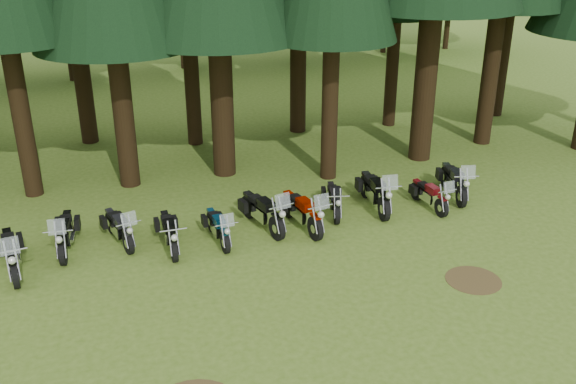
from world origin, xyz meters
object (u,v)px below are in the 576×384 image
(motorcycle_3, at_px, (169,233))
(motorcycle_10, at_px, (454,182))
(motorcycle_1, at_px, (65,234))
(motorcycle_6, at_px, (302,212))
(motorcycle_2, at_px, (119,228))
(motorcycle_7, at_px, (334,200))
(motorcycle_9, at_px, (429,196))
(motorcycle_8, at_px, (375,193))
(motorcycle_5, at_px, (263,213))
(motorcycle_0, at_px, (11,255))
(motorcycle_4, at_px, (218,228))

(motorcycle_3, bearing_deg, motorcycle_10, 3.73)
(motorcycle_1, xyz_separation_m, motorcycle_6, (6.55, -0.65, 0.02))
(motorcycle_2, relative_size, motorcycle_10, 0.89)
(motorcycle_1, relative_size, motorcycle_2, 1.09)
(motorcycle_7, distance_m, motorcycle_10, 4.16)
(motorcycle_10, bearing_deg, motorcycle_9, -141.58)
(motorcycle_2, height_order, motorcycle_3, motorcycle_2)
(motorcycle_6, xyz_separation_m, motorcycle_9, (4.22, 0.13, -0.09))
(motorcycle_1, bearing_deg, motorcycle_8, 5.03)
(motorcycle_3, relative_size, motorcycle_7, 1.07)
(motorcycle_3, bearing_deg, motorcycle_9, 0.42)
(motorcycle_5, relative_size, motorcycle_10, 1.01)
(motorcycle_2, height_order, motorcycle_5, motorcycle_5)
(motorcycle_5, xyz_separation_m, motorcycle_6, (1.09, -0.32, -0.00))
(motorcycle_9, bearing_deg, motorcycle_5, 173.05)
(motorcycle_2, bearing_deg, motorcycle_7, -14.65)
(motorcycle_1, bearing_deg, motorcycle_10, 5.48)
(motorcycle_0, distance_m, motorcycle_1, 1.53)
(motorcycle_0, height_order, motorcycle_7, motorcycle_0)
(motorcycle_4, bearing_deg, motorcycle_7, 7.11)
(motorcycle_0, distance_m, motorcycle_4, 5.36)
(motorcycle_1, bearing_deg, motorcycle_9, 2.51)
(motorcycle_1, relative_size, motorcycle_4, 1.14)
(motorcycle_5, height_order, motorcycle_6, motorcycle_5)
(motorcycle_3, relative_size, motorcycle_8, 0.85)
(motorcycle_4, relative_size, motorcycle_9, 1.01)
(motorcycle_3, relative_size, motorcycle_4, 1.06)
(motorcycle_1, bearing_deg, motorcycle_0, -143.16)
(motorcycle_5, bearing_deg, motorcycle_9, -16.05)
(motorcycle_9, bearing_deg, motorcycle_8, 158.63)
(motorcycle_0, relative_size, motorcycle_10, 1.01)
(motorcycle_3, bearing_deg, motorcycle_2, 150.05)
(motorcycle_6, height_order, motorcycle_7, motorcycle_6)
(motorcycle_9, bearing_deg, motorcycle_1, 172.36)
(motorcycle_8, relative_size, motorcycle_10, 1.06)
(motorcycle_1, height_order, motorcycle_10, motorcycle_10)
(motorcycle_4, relative_size, motorcycle_8, 0.80)
(motorcycle_4, relative_size, motorcycle_7, 1.01)
(motorcycle_5, distance_m, motorcycle_9, 5.31)
(motorcycle_3, distance_m, motorcycle_7, 5.15)
(motorcycle_1, xyz_separation_m, motorcycle_10, (11.96, 0.04, 0.02))
(motorcycle_2, height_order, motorcycle_4, motorcycle_2)
(motorcycle_6, relative_size, motorcycle_7, 1.20)
(motorcycle_3, relative_size, motorcycle_9, 1.08)
(motorcycle_2, xyz_separation_m, motorcycle_5, (4.04, -0.33, 0.06))
(motorcycle_6, xyz_separation_m, motorcycle_7, (1.25, 0.68, -0.08))
(motorcycle_4, relative_size, motorcycle_10, 0.85)
(motorcycle_0, distance_m, motorcycle_3, 4.02)
(motorcycle_0, xyz_separation_m, motorcycle_8, (10.45, 0.76, 0.02))
(motorcycle_3, bearing_deg, motorcycle_7, 7.33)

